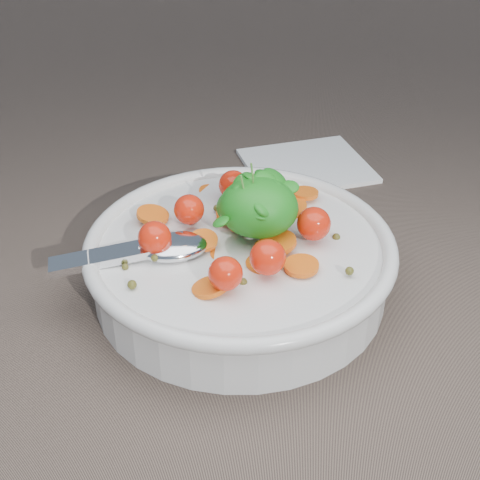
{
  "coord_description": "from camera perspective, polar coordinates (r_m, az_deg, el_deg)",
  "views": [
    {
      "loc": [
        0.05,
        -0.53,
        0.41
      ],
      "look_at": [
        -0.0,
        -0.01,
        0.06
      ],
      "focal_mm": 50.0,
      "sensor_mm": 36.0,
      "label": 1
    }
  ],
  "objects": [
    {
      "name": "ground",
      "position": [
        0.67,
        0.19,
        -3.9
      ],
      "size": [
        6.0,
        6.0,
        0.0
      ],
      "primitive_type": "plane",
      "color": "#746153",
      "rests_on": "ground"
    },
    {
      "name": "bowl",
      "position": [
        0.64,
        0.01,
        -1.71
      ],
      "size": [
        0.32,
        0.3,
        0.13
      ],
      "color": "white",
      "rests_on": "ground"
    },
    {
      "name": "napkin",
      "position": [
        0.88,
        5.7,
        6.34
      ],
      "size": [
        0.19,
        0.18,
        0.01
      ],
      "primitive_type": "cube",
      "rotation": [
        0.0,
        0.0,
        0.38
      ],
      "color": "white",
      "rests_on": "ground"
    }
  ]
}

